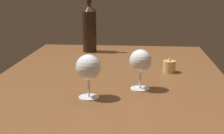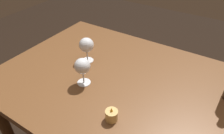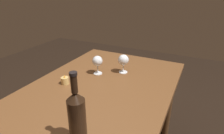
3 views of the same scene
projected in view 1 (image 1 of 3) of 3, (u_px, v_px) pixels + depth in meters
dining_table at (111, 97)px, 1.36m from camera, size 1.30×0.90×0.74m
wine_glass_left at (88, 68)px, 1.06m from camera, size 0.08×0.08×0.14m
wine_glass_right at (140, 62)px, 1.15m from camera, size 0.08×0.08×0.14m
wine_bottle at (89, 27)px, 1.76m from camera, size 0.07×0.07×0.33m
votive_candle at (169, 67)px, 1.38m from camera, size 0.05×0.05×0.07m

